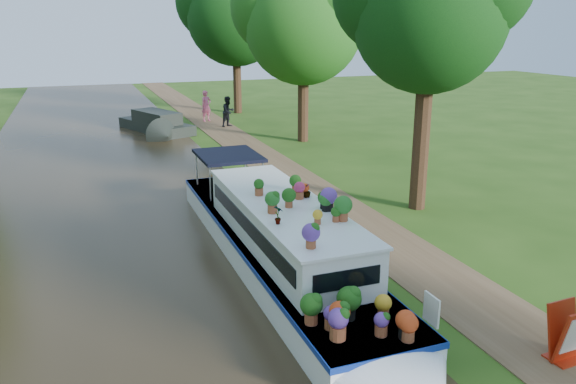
{
  "coord_description": "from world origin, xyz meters",
  "views": [
    {
      "loc": [
        -6.68,
        -12.41,
        5.94
      ],
      "look_at": [
        -1.17,
        2.2,
        1.3
      ],
      "focal_mm": 35.0,
      "sensor_mm": 36.0,
      "label": 1
    }
  ],
  "objects_px": {
    "sandwich_board": "(568,336)",
    "pedestrian_pink": "(206,106)",
    "pedestrian_dark": "(228,111)",
    "plant_boat": "(283,241)",
    "second_boat": "(157,124)"
  },
  "relations": [
    {
      "from": "second_boat",
      "to": "pedestrian_dark",
      "type": "xyz_separation_m",
      "value": [
        4.35,
        0.38,
        0.44
      ]
    },
    {
      "from": "plant_boat",
      "to": "pedestrian_pink",
      "type": "relative_size",
      "value": 6.95
    },
    {
      "from": "second_boat",
      "to": "pedestrian_pink",
      "type": "bearing_deg",
      "value": 16.7
    },
    {
      "from": "sandwich_board",
      "to": "pedestrian_pink",
      "type": "relative_size",
      "value": 0.56
    },
    {
      "from": "second_boat",
      "to": "pedestrian_dark",
      "type": "distance_m",
      "value": 4.39
    },
    {
      "from": "sandwich_board",
      "to": "pedestrian_pink",
      "type": "height_order",
      "value": "pedestrian_pink"
    },
    {
      "from": "sandwich_board",
      "to": "pedestrian_dark",
      "type": "distance_m",
      "value": 26.39
    },
    {
      "from": "second_boat",
      "to": "sandwich_board",
      "type": "height_order",
      "value": "second_boat"
    },
    {
      "from": "plant_boat",
      "to": "pedestrian_dark",
      "type": "relative_size",
      "value": 7.42
    },
    {
      "from": "second_boat",
      "to": "pedestrian_pink",
      "type": "distance_m",
      "value": 4.58
    },
    {
      "from": "plant_boat",
      "to": "second_boat",
      "type": "height_order",
      "value": "plant_boat"
    },
    {
      "from": "sandwich_board",
      "to": "plant_boat",
      "type": "bearing_deg",
      "value": 120.08
    },
    {
      "from": "pedestrian_dark",
      "to": "sandwich_board",
      "type": "bearing_deg",
      "value": -120.26
    },
    {
      "from": "sandwich_board",
      "to": "pedestrian_dark",
      "type": "height_order",
      "value": "pedestrian_dark"
    },
    {
      "from": "pedestrian_pink",
      "to": "pedestrian_dark",
      "type": "distance_m",
      "value": 2.6
    }
  ]
}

